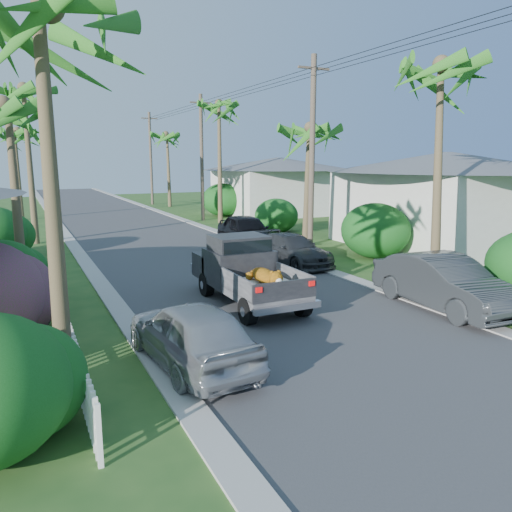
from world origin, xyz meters
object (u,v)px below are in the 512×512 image
palm_l_a (37,9)px  palm_r_b (308,128)px  palm_l_d (14,131)px  palm_r_d (167,135)px  palm_l_c (23,89)px  palm_l_b (7,106)px  pickup_truck (243,270)px  palm_r_a (445,66)px  utility_pole_d (151,158)px  utility_pole_b (312,155)px  utility_pole_c (202,157)px  house_right_near (445,203)px  parked_car_ln (191,334)px  parked_car_rn (444,283)px  parked_car_rm (292,250)px  house_right_far (278,188)px  palm_r_c (219,105)px  parked_car_rf (246,232)px

palm_l_a → palm_r_b: 17.57m
palm_l_d → palm_r_d: 14.32m
palm_l_c → palm_l_b: bearing=-94.6°
pickup_truck → palm_r_a: bearing=-9.2°
palm_l_b → utility_pole_d: utility_pole_d is taller
palm_l_b → palm_r_a: palm_r_a is taller
palm_r_b → utility_pole_b: size_ratio=0.80×
utility_pole_c → pickup_truck: bearing=-106.4°
palm_l_a → utility_pole_c: 27.74m
palm_r_b → utility_pole_c: bearing=94.4°
house_right_near → parked_car_ln: bearing=-151.4°
parked_car_rn → palm_r_b: (2.14, 11.32, 5.15)m
palm_r_b → parked_car_rm: bearing=-128.8°
palm_r_a → palm_l_a: bearing=-166.5°
parked_car_rn → house_right_far: (8.54, 26.32, 1.32)m
palm_r_c → house_right_near: size_ratio=1.04×
pickup_truck → parked_car_rn: size_ratio=1.05×
palm_l_d → palm_r_c: palm_r_c is taller
palm_l_a → palm_r_d: palm_l_a is taller
parked_car_rm → palm_l_c: palm_l_c is taller
parked_car_rf → utility_pole_b: size_ratio=0.54×
parked_car_rn → parked_car_rf: (-0.86, 12.22, 0.03)m
palm_l_c → palm_r_b: palm_l_c is taller
house_right_near → parked_car_rm: bearing=-175.6°
palm_l_c → palm_r_c: palm_r_c is taller
parked_car_rn → house_right_near: size_ratio=0.54×
palm_r_b → house_right_near: bearing=-25.1°
palm_r_d → parked_car_ln: bearing=-105.3°
house_right_far → palm_r_a: bearing=-105.6°
parked_car_rn → utility_pole_d: bearing=91.8°
parked_car_rn → palm_r_d: bearing=90.3°
palm_l_b → parked_car_ln: bearing=-70.7°
pickup_truck → house_right_far: bearing=59.4°
palm_l_d → house_right_far: size_ratio=0.86×
pickup_truck → utility_pole_c: size_ratio=0.57×
palm_l_c → parked_car_rn: bearing=-60.3°
parked_car_ln → palm_l_a: size_ratio=0.51×
palm_l_b → palm_l_d: 22.00m
palm_r_b → parked_car_rn: bearing=-100.7°
parked_car_rm → utility_pole_d: (2.00, 31.73, 3.96)m
palm_l_b → palm_r_d: palm_r_d is taller
palm_r_c → utility_pole_d: palm_r_c is taller
parked_car_ln → palm_r_b: palm_r_b is taller
utility_pole_b → palm_r_c: bearing=87.4°
palm_r_d → house_right_near: bearing=-76.9°
parked_car_ln → palm_l_c: (-2.37, 19.05, 7.19)m
palm_r_a → palm_r_c: size_ratio=0.93×
parked_car_rm → palm_r_a: bearing=-70.0°
parked_car_rn → palm_l_b: bearing=147.0°
house_right_far → palm_r_d: bearing=123.0°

